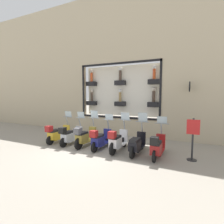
# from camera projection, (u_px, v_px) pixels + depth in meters

# --- Properties ---
(ground_plane) EXTENTS (120.00, 120.00, 0.00)m
(ground_plane) POSITION_uv_depth(u_px,v_px,m) (87.00, 150.00, 7.75)
(ground_plane) COLOR gray
(building_facade) EXTENTS (1.18, 36.00, 8.52)m
(building_facade) POSITION_uv_depth(u_px,v_px,m) (119.00, 64.00, 10.55)
(building_facade) COLOR tan
(building_facade) RESTS_ON ground_plane
(scooter_red_0) EXTENTS (1.79, 0.61, 1.53)m
(scooter_red_0) POSITION_uv_depth(u_px,v_px,m) (157.00, 147.00, 6.76)
(scooter_red_0) COLOR black
(scooter_red_0) RESTS_ON ground_plane
(scooter_black_1) EXTENTS (1.80, 0.61, 1.66)m
(scooter_black_1) POSITION_uv_depth(u_px,v_px,m) (137.00, 144.00, 7.20)
(scooter_black_1) COLOR black
(scooter_black_1) RESTS_ON ground_plane
(scooter_white_2) EXTENTS (1.81, 0.60, 1.63)m
(scooter_white_2) POSITION_uv_depth(u_px,v_px,m) (118.00, 141.00, 7.51)
(scooter_white_2) COLOR black
(scooter_white_2) RESTS_ON ground_plane
(scooter_navy_3) EXTENTS (1.79, 0.60, 1.51)m
(scooter_navy_3) POSITION_uv_depth(u_px,v_px,m) (100.00, 139.00, 7.86)
(scooter_navy_3) COLOR black
(scooter_navy_3) RESTS_ON ground_plane
(scooter_olive_4) EXTENTS (1.81, 0.60, 1.65)m
(scooter_olive_4) POSITION_uv_depth(u_px,v_px,m) (85.00, 137.00, 8.24)
(scooter_olive_4) COLOR black
(scooter_olive_4) RESTS_ON ground_plane
(scooter_silver_5) EXTENTS (1.79, 0.60, 1.56)m
(scooter_silver_5) POSITION_uv_depth(u_px,v_px,m) (70.00, 135.00, 8.60)
(scooter_silver_5) COLOR black
(scooter_silver_5) RESTS_ON ground_plane
(scooter_yellow_6) EXTENTS (1.79, 0.61, 1.55)m
(scooter_yellow_6) POSITION_uv_depth(u_px,v_px,m) (57.00, 134.00, 8.97)
(scooter_yellow_6) COLOR black
(scooter_yellow_6) RESTS_ON ground_plane
(shop_sign_post) EXTENTS (0.36, 0.45, 1.59)m
(shop_sign_post) POSITION_uv_depth(u_px,v_px,m) (193.00, 138.00, 6.47)
(shop_sign_post) COLOR #232326
(shop_sign_post) RESTS_ON ground_plane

